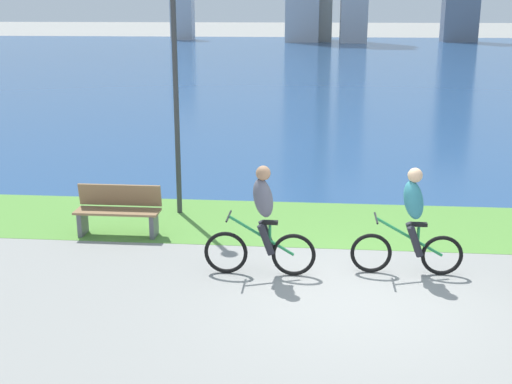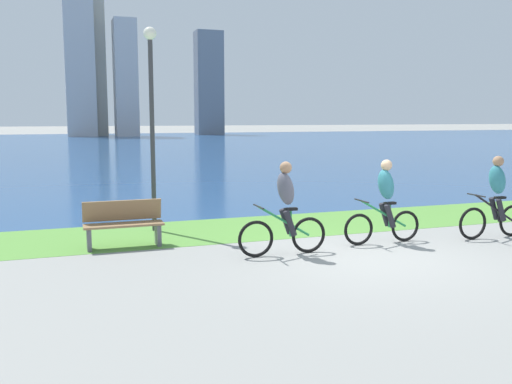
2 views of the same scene
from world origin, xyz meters
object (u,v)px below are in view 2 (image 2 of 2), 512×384
object	(u,v)px
cyclist_distant_rear	(496,198)
bench_near_path	(123,224)
cyclist_trailing	(385,202)
lamppost_tall	(152,102)
cyclist_lead	(285,209)

from	to	relation	value
cyclist_distant_rear	bench_near_path	world-z (taller)	cyclist_distant_rear
cyclist_distant_rear	cyclist_trailing	bearing A→B (deg)	172.70
cyclist_distant_rear	lamppost_tall	distance (m)	7.51
cyclist_lead	cyclist_distant_rear	bearing A→B (deg)	-0.98
cyclist_lead	lamppost_tall	xyz separation A→B (m)	(-1.89, 2.99, 1.99)
lamppost_tall	bench_near_path	bearing A→B (deg)	-120.18
cyclist_trailing	bench_near_path	size ratio (longest dim) A/B	1.13
bench_near_path	cyclist_lead	bearing A→B (deg)	-30.60
cyclist_trailing	cyclist_distant_rear	distance (m)	2.46
cyclist_lead	bench_near_path	xyz separation A→B (m)	(-2.70, 1.60, -0.39)
cyclist_trailing	lamppost_tall	distance (m)	5.35
cyclist_distant_rear	lamppost_tall	size ratio (longest dim) A/B	0.39
bench_near_path	lamppost_tall	world-z (taller)	lamppost_tall
cyclist_trailing	bench_near_path	distance (m)	5.13
cyclist_distant_rear	bench_near_path	size ratio (longest dim) A/B	1.14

